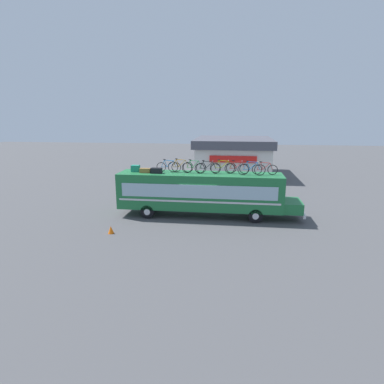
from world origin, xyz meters
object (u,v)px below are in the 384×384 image
Objects in this scene: luggage_bag_1 at (136,168)px; luggage_bag_2 at (145,171)px; rooftop_bicycle_8 at (265,169)px; luggage_bag_3 at (156,171)px; rooftop_bicycle_1 at (169,167)px; rooftop_bicycle_2 at (180,167)px; bus at (202,191)px; rooftop_bicycle_6 at (237,168)px; traffic_cone at (111,230)px; rooftop_bicycle_7 at (251,169)px; rooftop_bicycle_3 at (194,167)px; rooftop_bicycle_5 at (223,167)px; rooftop_bicycle_4 at (208,168)px.

luggage_bag_1 is 0.88m from luggage_bag_2.
rooftop_bicycle_8 is at bearing -0.11° from luggage_bag_1.
luggage_bag_3 is (0.82, -0.09, 0.03)m from luggage_bag_2.
rooftop_bicycle_2 reaches higher than rooftop_bicycle_1.
rooftop_bicycle_6 is at bearing 6.54° from bus.
traffic_cone is (-9.13, -4.31, -3.14)m from rooftop_bicycle_8.
bus reaches higher than traffic_cone.
luggage_bag_3 is at bearing -173.67° from rooftop_bicycle_6.
rooftop_bicycle_3 is at bearing 174.89° from rooftop_bicycle_7.
traffic_cone is at bearing -105.21° from luggage_bag_2.
rooftop_bicycle_5 is (1.97, 0.23, 0.00)m from rooftop_bicycle_3.
rooftop_bicycle_8 is (4.73, -0.00, -0.02)m from rooftop_bicycle_3.
rooftop_bicycle_2 is at bearing 2.74° from luggage_bag_1.
bus is at bearing -173.46° from rooftop_bicycle_6.
rooftop_bicycle_1 is 1.03× the size of rooftop_bicycle_6.
rooftop_bicycle_6 is at bearing 4.66° from luggage_bag_2.
luggage_bag_2 is 5.04m from traffic_cone.
bus is 6.95× the size of rooftop_bicycle_5.
rooftop_bicycle_8 reaches higher than traffic_cone.
rooftop_bicycle_6 is (0.94, -0.07, -0.01)m from rooftop_bicycle_5.
luggage_bag_2 is 1.59× the size of traffic_cone.
rooftop_bicycle_2 reaches higher than rooftop_bicycle_4.
luggage_bag_2 is 0.99× the size of luggage_bag_3.
luggage_bag_1 is (-4.72, 0.13, 1.47)m from bus.
rooftop_bicycle_2 is 5.69m from rooftop_bicycle_8.
luggage_bag_2 is (-3.93, -0.24, 1.40)m from bus.
luggage_bag_1 is 5.06m from rooftop_bicycle_4.
luggage_bag_2 is 2.44m from rooftop_bicycle_2.
rooftop_bicycle_5 is at bearing 1.17° from rooftop_bicycle_2.
rooftop_bicycle_6 reaches higher than rooftop_bicycle_4.
rooftop_bicycle_1 is 0.97× the size of rooftop_bicycle_2.
rooftop_bicycle_6 is 9.13m from traffic_cone.
bus is 6.71m from traffic_cone.
luggage_bag_3 is at bearing -173.62° from rooftop_bicycle_4.
rooftop_bicycle_2 is 1.06× the size of rooftop_bicycle_6.
rooftop_bicycle_2 reaches higher than rooftop_bicycle_3.
rooftop_bicycle_2 reaches higher than luggage_bag_2.
luggage_bag_1 reaches higher than traffic_cone.
rooftop_bicycle_3 is at bearing -173.43° from rooftop_bicycle_5.
bus is at bearing 40.01° from traffic_cone.
rooftop_bicycle_4 reaches higher than bus.
traffic_cone is at bearing -93.73° from luggage_bag_1.
rooftop_bicycle_8 is (8.06, 0.35, 0.22)m from luggage_bag_2.
rooftop_bicycle_3 is at bearing 176.35° from rooftop_bicycle_4.
rooftop_bicycle_7 reaches higher than traffic_cone.
rooftop_bicycle_7 is (0.94, -0.50, 0.02)m from rooftop_bicycle_6.
luggage_bag_1 is 1.22× the size of traffic_cone.
rooftop_bicycle_4 is at bearing -0.86° from luggage_bag_1.
rooftop_bicycle_4 reaches higher than luggage_bag_3.
luggage_bag_2 is 0.41× the size of rooftop_bicycle_2.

